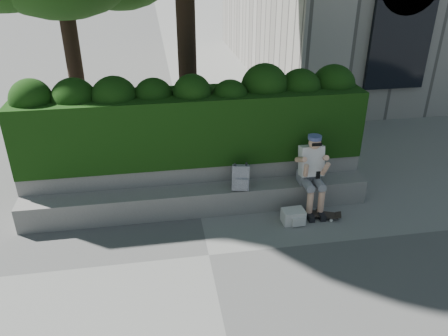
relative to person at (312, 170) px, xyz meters
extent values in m
plane|color=slate|center=(-1.94, -1.07, -0.75)|extent=(80.00, 80.00, 0.00)
cube|color=gray|center=(-1.94, 0.18, -0.53)|extent=(6.00, 0.45, 0.45)
cube|color=gray|center=(-1.94, 0.66, -0.38)|extent=(6.00, 0.50, 0.75)
cube|color=black|center=(-1.94, 0.88, 0.60)|extent=(6.00, 1.00, 1.20)
cylinder|color=black|center=(-1.82, 3.09, 1.13)|extent=(0.40, 0.40, 3.77)
cylinder|color=black|center=(-4.33, 4.08, 0.72)|extent=(0.35, 0.35, 2.95)
cube|color=slate|center=(0.00, 0.13, -0.19)|extent=(0.36, 0.26, 0.22)
cube|color=silver|center=(0.00, 0.06, 0.15)|extent=(0.40, 0.32, 0.55)
sphere|color=tan|center=(0.00, -0.01, 0.51)|extent=(0.21, 0.21, 0.21)
cylinder|color=#465180|center=(0.00, 0.01, 0.60)|extent=(0.23, 0.23, 0.06)
cube|color=black|center=(0.00, -0.29, 0.05)|extent=(0.07, 0.02, 0.13)
cylinder|color=tan|center=(-0.10, -0.31, -0.51)|extent=(0.11, 0.11, 0.47)
cylinder|color=tan|center=(0.10, -0.31, -0.51)|extent=(0.11, 0.11, 0.47)
cube|color=black|center=(-0.10, -0.37, -0.70)|extent=(0.10, 0.26, 0.10)
cube|color=black|center=(0.10, -0.37, -0.70)|extent=(0.10, 0.26, 0.10)
cube|color=black|center=(0.01, -0.33, -0.68)|extent=(0.78, 0.45, 0.02)
cylinder|color=silver|center=(-0.27, -0.31, -0.73)|extent=(0.06, 0.05, 0.05)
cylinder|color=silver|center=(-0.21, -0.16, -0.73)|extent=(0.06, 0.05, 0.05)
cylinder|color=silver|center=(0.23, -0.51, -0.73)|extent=(0.06, 0.05, 0.05)
cylinder|color=silver|center=(0.29, -0.35, -0.73)|extent=(0.06, 0.05, 0.05)
cube|color=#A8A8AD|center=(-1.23, 0.08, -0.09)|extent=(0.32, 0.22, 0.43)
cube|color=beige|center=(-0.42, -0.42, -0.63)|extent=(0.38, 0.28, 0.24)
camera|label=1|loc=(-2.59, -6.34, 3.41)|focal=35.00mm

